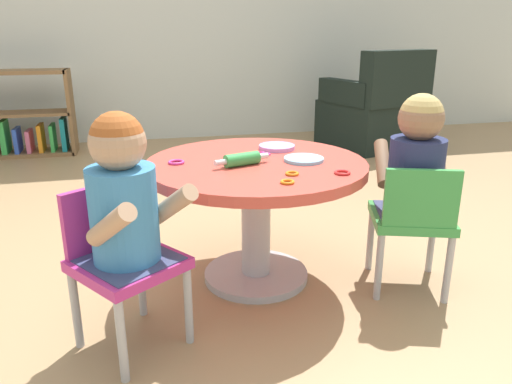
% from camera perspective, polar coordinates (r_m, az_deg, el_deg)
% --- Properties ---
extents(ground_plane, '(10.00, 10.00, 0.00)m').
position_cam_1_polar(ground_plane, '(2.14, 0.00, -9.87)').
color(ground_plane, tan).
extents(craft_table, '(0.88, 0.88, 0.52)m').
position_cam_1_polar(craft_table, '(1.99, 0.00, 0.13)').
color(craft_table, silver).
rests_on(craft_table, ground).
extents(child_chair_left, '(0.42, 0.42, 0.54)m').
position_cam_1_polar(child_chair_left, '(1.67, -15.26, -7.50)').
color(child_chair_left, '#B7B7BC').
rests_on(child_chair_left, ground).
extents(seated_child_left, '(0.42, 0.44, 0.51)m').
position_cam_1_polar(seated_child_left, '(1.55, -15.13, -0.41)').
color(seated_child_left, '#3F4772').
rests_on(seated_child_left, ground).
extents(child_chair_right, '(0.38, 0.38, 0.54)m').
position_cam_1_polar(child_chair_right, '(2.03, 17.69, -3.00)').
color(child_chair_right, '#B7B7BC').
rests_on(child_chair_right, ground).
extents(seated_child_right, '(0.37, 0.41, 0.51)m').
position_cam_1_polar(seated_child_right, '(2.00, 18.08, 3.48)').
color(seated_child_right, '#3F4772').
rests_on(seated_child_right, ground).
extents(bookshelf_low, '(0.93, 0.28, 0.70)m').
position_cam_1_polar(bookshelf_low, '(4.56, -26.34, 7.31)').
color(bookshelf_low, olive).
rests_on(bookshelf_low, ground).
extents(armchair_dark, '(0.88, 0.90, 0.85)m').
position_cam_1_polar(armchair_dark, '(4.53, 13.55, 8.94)').
color(armchair_dark, black).
rests_on(armchair_dark, ground).
extents(rolling_pin, '(0.23, 0.09, 0.05)m').
position_cam_1_polar(rolling_pin, '(1.88, -1.64, 3.81)').
color(rolling_pin, green).
rests_on(rolling_pin, craft_table).
extents(craft_scissors, '(0.14, 0.11, 0.01)m').
position_cam_1_polar(craft_scissors, '(2.05, 0.30, 4.37)').
color(craft_scissors, silver).
rests_on(craft_scissors, craft_table).
extents(playdough_blob_0, '(0.16, 0.16, 0.02)m').
position_cam_1_polar(playdough_blob_0, '(2.15, 2.43, 5.23)').
color(playdough_blob_0, '#CC99E5').
rests_on(playdough_blob_0, craft_table).
extents(playdough_blob_1, '(0.16, 0.16, 0.01)m').
position_cam_1_polar(playdough_blob_1, '(1.96, 5.57, 3.80)').
color(playdough_blob_1, '#8CCCF2').
rests_on(playdough_blob_1, craft_table).
extents(cookie_cutter_0, '(0.06, 0.06, 0.01)m').
position_cam_1_polar(cookie_cutter_0, '(1.81, 9.98, 2.24)').
color(cookie_cutter_0, red).
rests_on(cookie_cutter_0, craft_table).
extents(cookie_cutter_1, '(0.06, 0.06, 0.01)m').
position_cam_1_polar(cookie_cutter_1, '(1.94, -9.23, 3.44)').
color(cookie_cutter_1, '#D83FA5').
rests_on(cookie_cutter_1, craft_table).
extents(cookie_cutter_2, '(0.05, 0.05, 0.01)m').
position_cam_1_polar(cookie_cutter_2, '(1.77, 4.21, 2.16)').
color(cookie_cutter_2, orange).
rests_on(cookie_cutter_2, craft_table).
extents(cookie_cutter_3, '(0.05, 0.05, 0.01)m').
position_cam_1_polar(cookie_cutter_3, '(1.67, 3.66, 1.18)').
color(cookie_cutter_3, orange).
rests_on(cookie_cutter_3, craft_table).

